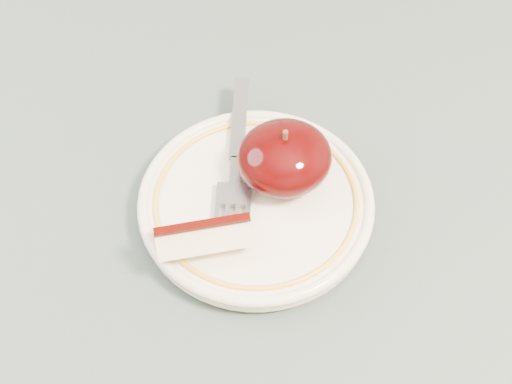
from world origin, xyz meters
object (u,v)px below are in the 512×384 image
object	(u,v)px
table	(321,377)
fork	(236,160)
plate	(256,202)
apple_half	(284,158)

from	to	relation	value
table	fork	distance (m)	0.19
fork	plate	bearing A→B (deg)	-153.83
apple_half	fork	distance (m)	0.04
apple_half	table	bearing A→B (deg)	-94.01
plate	fork	bearing A→B (deg)	95.92
plate	apple_half	xyz separation A→B (m)	(0.03, 0.02, 0.03)
plate	apple_half	bearing A→B (deg)	28.67
apple_half	fork	size ratio (longest dim) A/B	0.45
table	fork	size ratio (longest dim) A/B	5.46
apple_half	fork	xyz separation A→B (m)	(-0.03, 0.02, -0.02)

